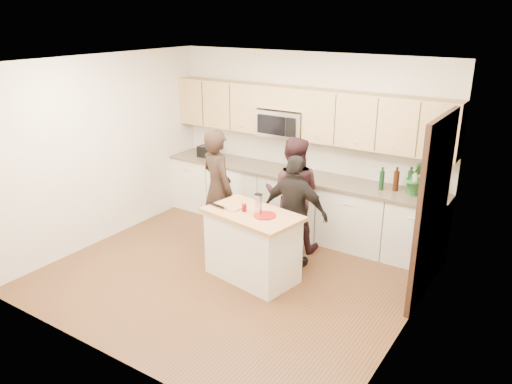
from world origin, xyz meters
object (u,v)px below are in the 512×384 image
Objects in this scene: island at (252,245)px; woman_right at (295,213)px; toaster at (208,152)px; woman_center at (293,194)px; woman_left at (218,189)px.

island is 0.84× the size of woman_right.
woman_center is at bearing -15.63° from toaster.
island is at bearing 172.67° from woman_left.
toaster reaches higher than island.
toaster is 1.42m from woman_left.
toaster is at bearing -35.65° from woman_center.
island is at bearing 58.06° from woman_right.
woman_left is at bearing -46.22° from toaster.
island is at bearing 70.27° from woman_center.
woman_left reaches higher than woman_center.
island is 1.09m from woman_center.
woman_center reaches higher than woman_right.
woman_right is (2.24, -1.02, -0.26)m from toaster.
woman_left is at bearing 159.56° from island.
woman_center is at bearing 99.72° from island.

